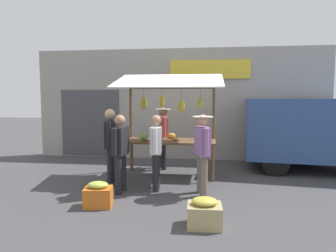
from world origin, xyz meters
TOP-DOWN VIEW (x-y plane):
  - ground_plane at (0.00, 0.00)m, footprint 40.00×40.00m
  - street_backdrop at (0.05, -2.20)m, footprint 9.00×0.30m
  - market_stall at (0.02, -0.02)m, footprint 2.50×1.46m
  - vendor_with_sunhat at (0.27, -0.75)m, footprint 0.42×0.68m
  - shopper_in_striped_shirt at (-0.81, 1.33)m, footprint 0.41×0.66m
  - shopper_in_grey_tee at (0.13, 1.15)m, footprint 0.26×0.67m
  - shopper_with_shopping_bag at (0.82, 1.41)m, footprint 0.26×0.68m
  - shopper_with_ponytail at (1.18, 0.90)m, footprint 0.33×0.69m
  - parked_van at (-3.99, -1.01)m, footprint 4.58×2.32m
  - produce_crate_near at (-0.87, 2.83)m, footprint 0.52×0.43m
  - produce_crate_side at (0.98, 2.25)m, footprint 0.52×0.43m

SIDE VIEW (x-z plane):
  - ground_plane at x=0.00m, z-range 0.00..0.00m
  - produce_crate_near at x=-0.87m, z-range -0.02..0.42m
  - produce_crate_side at x=0.98m, z-range -0.02..0.43m
  - shopper_in_grey_tee at x=0.13m, z-range 0.11..1.66m
  - shopper_with_shopping_bag at x=0.82m, z-range 0.11..1.68m
  - shopper_in_striped_shirt at x=-0.81m, z-range 0.14..1.71m
  - shopper_with_ponytail at x=1.18m, z-range 0.13..1.80m
  - vendor_with_sunhat at x=0.27m, z-range 0.15..1.79m
  - parked_van at x=-3.99m, z-range 0.18..2.06m
  - market_stall at x=0.02m, z-range 0.28..2.78m
  - street_backdrop at x=0.05m, z-range 0.00..3.40m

